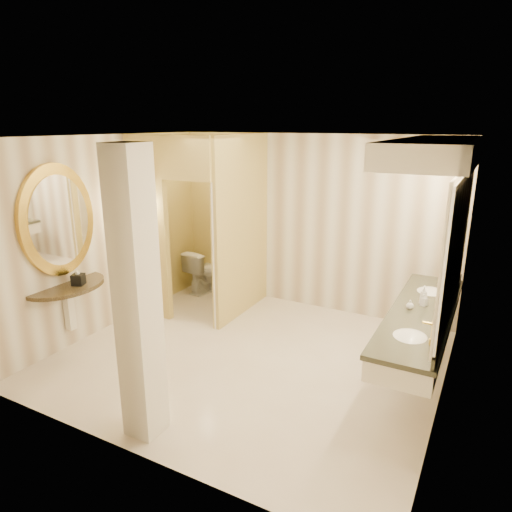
{
  "coord_description": "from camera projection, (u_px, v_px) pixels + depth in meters",
  "views": [
    {
      "loc": [
        2.52,
        -4.51,
        2.85
      ],
      "look_at": [
        0.01,
        0.2,
        1.28
      ],
      "focal_mm": 32.0,
      "sensor_mm": 36.0,
      "label": 1
    }
  ],
  "objects": [
    {
      "name": "floor",
      "position": [
        248.0,
        357.0,
        5.76
      ],
      "size": [
        4.5,
        4.5,
        0.0
      ],
      "primitive_type": "plane",
      "color": "#F0E3CF",
      "rests_on": "ground"
    },
    {
      "name": "ceiling",
      "position": [
        247.0,
        137.0,
        5.0
      ],
      "size": [
        4.5,
        4.5,
        0.0
      ],
      "primitive_type": "plane",
      "rotation": [
        3.14,
        0.0,
        0.0
      ],
      "color": "white",
      "rests_on": "wall_back"
    },
    {
      "name": "wall_back",
      "position": [
        310.0,
        223.0,
        7.07
      ],
      "size": [
        4.5,
        0.02,
        2.7
      ],
      "primitive_type": "cube",
      "color": "silver",
      "rests_on": "floor"
    },
    {
      "name": "wall_front",
      "position": [
        127.0,
        316.0,
        3.68
      ],
      "size": [
        4.5,
        0.02,
        2.7
      ],
      "primitive_type": "cube",
      "color": "silver",
      "rests_on": "floor"
    },
    {
      "name": "wall_left",
      "position": [
        107.0,
        234.0,
        6.39
      ],
      "size": [
        0.02,
        4.0,
        2.7
      ],
      "primitive_type": "cube",
      "color": "silver",
      "rests_on": "floor"
    },
    {
      "name": "wall_right",
      "position": [
        453.0,
        286.0,
        4.36
      ],
      "size": [
        0.02,
        4.0,
        2.7
      ],
      "primitive_type": "cube",
      "color": "silver",
      "rests_on": "floor"
    },
    {
      "name": "toilet_closet",
      "position": [
        213.0,
        226.0,
        6.7
      ],
      "size": [
        1.5,
        1.55,
        2.7
      ],
      "color": "#DDC874",
      "rests_on": "floor"
    },
    {
      "name": "wall_sconce",
      "position": [
        144.0,
        204.0,
        6.5
      ],
      "size": [
        0.14,
        0.14,
        0.42
      ],
      "color": "gold",
      "rests_on": "toilet_closet"
    },
    {
      "name": "vanity",
      "position": [
        432.0,
        244.0,
        4.75
      ],
      "size": [
        0.75,
        2.74,
        2.09
      ],
      "color": "white",
      "rests_on": "floor"
    },
    {
      "name": "console_shelf",
      "position": [
        60.0,
        248.0,
        5.68
      ],
      "size": [
        1.07,
        1.07,
        1.99
      ],
      "color": "black",
      "rests_on": "floor"
    },
    {
      "name": "pillar",
      "position": [
        137.0,
        299.0,
        4.03
      ],
      "size": [
        0.31,
        0.31,
        2.7
      ],
      "primitive_type": "cube",
      "color": "white",
      "rests_on": "floor"
    },
    {
      "name": "tissue_box",
      "position": [
        78.0,
        279.0,
        5.76
      ],
      "size": [
        0.18,
        0.18,
        0.14
      ],
      "primitive_type": "cube",
      "rotation": [
        0.0,
        0.0,
        0.41
      ],
      "color": "black",
      "rests_on": "console_shelf"
    },
    {
      "name": "toilet",
      "position": [
        205.0,
        270.0,
        7.95
      ],
      "size": [
        0.52,
        0.79,
        0.75
      ],
      "primitive_type": "imported",
      "rotation": [
        0.0,
        0.0,
        2.99
      ],
      "color": "white",
      "rests_on": "floor"
    },
    {
      "name": "soap_bottle_a",
      "position": [
        424.0,
        300.0,
        5.1
      ],
      "size": [
        0.08,
        0.08,
        0.14
      ],
      "primitive_type": "imported",
      "rotation": [
        0.0,
        0.0,
        -0.43
      ],
      "color": "beige",
      "rests_on": "vanity"
    },
    {
      "name": "soap_bottle_b",
      "position": [
        410.0,
        304.0,
        5.01
      ],
      "size": [
        0.09,
        0.09,
        0.1
      ],
      "primitive_type": "imported",
      "rotation": [
        0.0,
        0.0,
        -0.18
      ],
      "color": "silver",
      "rests_on": "vanity"
    },
    {
      "name": "soap_bottle_c",
      "position": [
        424.0,
        295.0,
        5.12
      ],
      "size": [
        0.09,
        0.09,
        0.22
      ],
      "primitive_type": "imported",
      "rotation": [
        0.0,
        0.0,
        -0.1
      ],
      "color": "#C6B28C",
      "rests_on": "vanity"
    }
  ]
}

